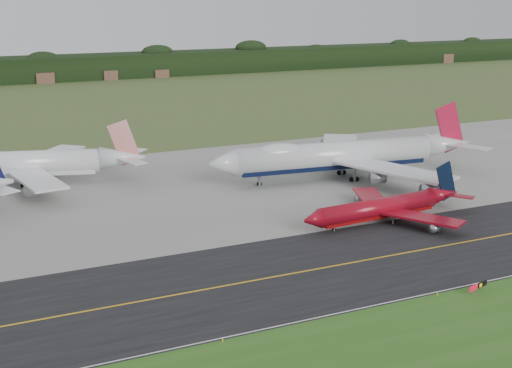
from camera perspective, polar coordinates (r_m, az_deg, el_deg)
The scene contains 13 objects.
ground at distance 121.09m, azimuth 5.54°, elevation -5.87°, with size 600.00×600.00×0.00m, color #455527.
grass_verge at distance 95.36m, azimuth 16.49°, elevation -12.50°, with size 400.00×30.00×0.01m, color #2D5E1B.
taxiway at distance 117.91m, azimuth 6.52°, elevation -6.48°, with size 400.00×32.00×0.02m, color black.
apron at distance 164.81m, azimuth -3.46°, elevation -0.12°, with size 400.00×78.00×0.01m, color gray.
taxiway_centreline at distance 117.90m, azimuth 6.53°, elevation -6.47°, with size 400.00×0.40×0.00m, color gold.
taxiway_edge_line at distance 106.09m, azimuth 10.94°, elevation -9.19°, with size 400.00×0.25×0.00m, color silver.
horizon_treeline at distance 377.24m, azimuth -16.23°, elevation 8.77°, with size 700.00×25.00×12.00m.
jet_ba_747 at distance 170.50m, azimuth 6.97°, elevation 2.33°, with size 68.19×56.17×17.13m.
jet_red_737 at distance 140.78m, azimuth 10.37°, elevation -1.82°, with size 37.69×30.64×10.17m.
jet_star_tail at distance 172.80m, azimuth -18.01°, elevation 1.54°, with size 54.66×44.65×14.67m.
taxiway_sign at distance 111.67m, azimuth 17.33°, elevation -7.81°, with size 4.27×1.27×1.46m.
edge_marker_left at distance 93.09m, azimuth -2.69°, elevation -12.38°, with size 0.16×0.16×0.50m, color yellow.
edge_marker_center at distance 109.34m, azimuth 14.30°, elevation -8.52°, with size 0.16×0.16×0.50m, color yellow.
Camera 1 is at (-58.13, -97.06, 43.18)m, focal length 50.00 mm.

